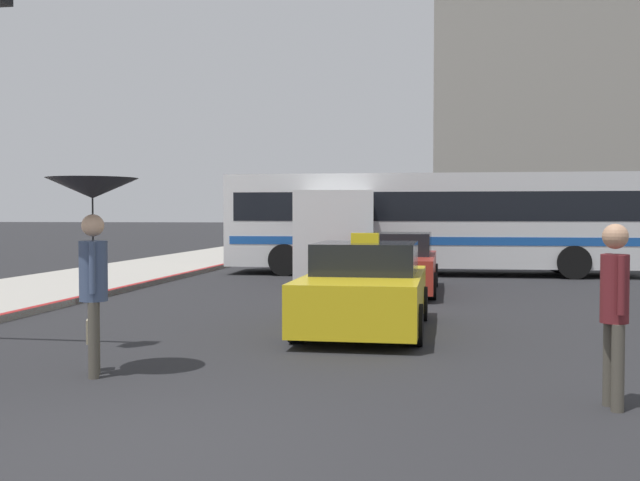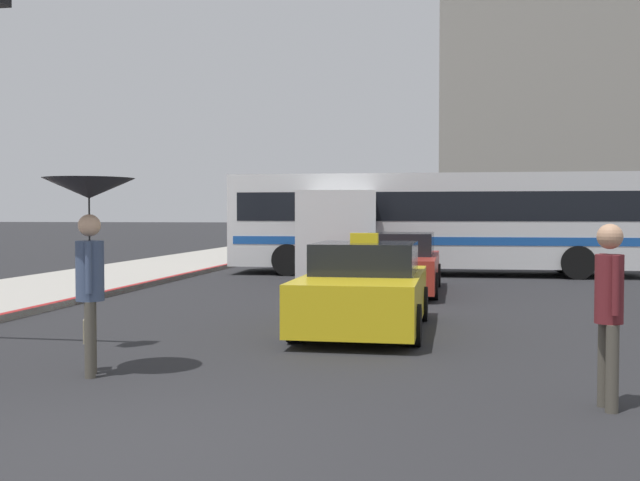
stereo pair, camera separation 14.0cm
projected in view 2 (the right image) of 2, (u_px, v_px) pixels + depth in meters
The scene contains 7 objects.
ground_plane at pixel (106, 451), 5.87m from camera, with size 300.00×300.00×0.00m, color #262628.
taxi at pixel (365, 290), 11.93m from camera, with size 1.91×4.10×1.56m.
sedan_red at pixel (399, 265), 17.75m from camera, with size 1.91×4.62×1.41m.
ambulance_van at pixel (339, 231), 21.20m from camera, with size 2.62×5.69×2.45m.
city_bus at pixel (434, 219), 22.96m from camera, with size 12.50×2.96×3.06m.
pedestrian_with_umbrella at pixel (89, 219), 8.53m from camera, with size 1.03×1.03×2.27m.
pedestrian_man at pixel (609, 301), 7.08m from camera, with size 0.30×0.42×1.77m.
Camera 2 is at (2.68, -5.42, 1.87)m, focal length 42.00 mm.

